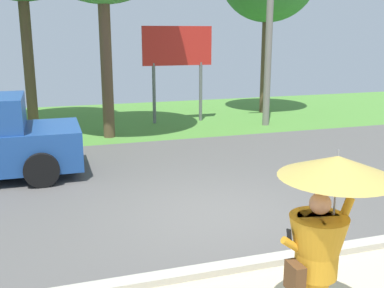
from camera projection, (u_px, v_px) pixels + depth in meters
The scene contains 4 objects.
ground_plane at pixel (174, 171), 11.12m from camera, with size 40.00×22.00×0.20m.
monk_pedestrian at pixel (322, 241), 4.63m from camera, with size 1.18×1.18×2.13m.
utility_pole at pixel (270, 10), 15.52m from camera, with size 1.80×0.24×7.71m.
roadside_billboard at pixel (177, 53), 16.48m from camera, with size 2.60×0.12×3.50m.
Camera 1 is at (-2.80, -7.34, 3.24)m, focal length 42.40 mm.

